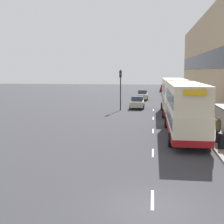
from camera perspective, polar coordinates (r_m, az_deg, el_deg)
The scene contains 18 objects.
ground_plane at distance 12.63m, azimuth 7.38°, elevation -17.20°, with size 220.00×220.00×0.00m, color #38383D.
pavement at distance 50.67m, azimuth 14.96°, elevation 1.40°, with size 5.00×93.00×0.14m.
terrace_facade at distance 51.14m, azimuth 19.76°, elevation 9.98°, with size 3.10×93.00×15.66m.
lane_mark_0 at distance 13.44m, azimuth 7.40°, elevation -15.60°, with size 0.12×2.00×0.01m.
lane_mark_1 at distance 20.50m, azimuth 7.49°, elevation -7.41°, with size 0.12×2.00×0.01m.
lane_mark_2 at distance 27.76m, azimuth 7.53°, elevation -3.46°, with size 0.12×2.00×0.01m.
lane_mark_3 at distance 35.10m, azimuth 7.56°, elevation -1.15°, with size 0.12×2.00×0.01m.
lane_mark_4 at distance 42.47m, azimuth 7.57°, elevation 0.36°, with size 0.12×2.00×0.01m.
double_decker_bus_near at distance 25.44m, azimuth 13.20°, elevation 0.61°, with size 2.85×11.40×4.30m.
double_decker_bus_ahead at distance 38.62m, azimuth 11.21°, elevation 2.97°, with size 2.85×11.34×4.30m.
car_0 at distance 43.96m, azimuth 4.62°, elevation 1.75°, with size 1.97×3.91×1.70m.
car_1 at distance 71.38m, azimuth 9.86°, elevation 3.91°, with size 1.91×4.53×1.76m.
car_2 at distance 80.38m, azimuth 9.49°, elevation 4.32°, with size 2.08×4.37×1.78m.
car_3 at distance 57.06m, azimuth 5.60°, elevation 3.11°, with size 1.95×4.49×1.80m.
pedestrian_at_shelter at distance 27.70m, azimuth 17.36°, elevation -1.54°, with size 0.36×0.36×1.81m.
pedestrian_1 at distance 23.63m, azimuth 18.82°, elevation -3.05°, with size 0.37×0.37×1.87m.
litter_bin at distance 22.03m, azimuth 19.50°, elevation -4.96°, with size 0.55×0.55×1.05m.
traffic_light_far_kerb at distance 41.59m, azimuth 1.56°, elevation 5.25°, with size 0.30×0.32×5.40m.
Camera 1 is at (-0.04, -11.48, 5.28)m, focal length 50.00 mm.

